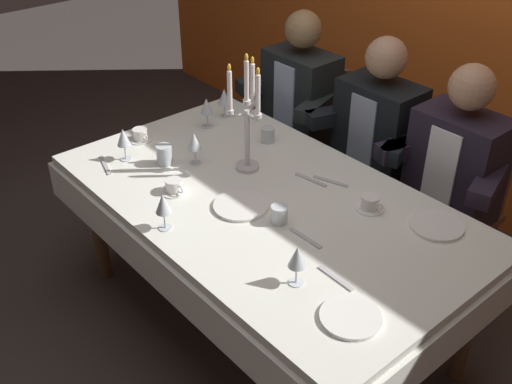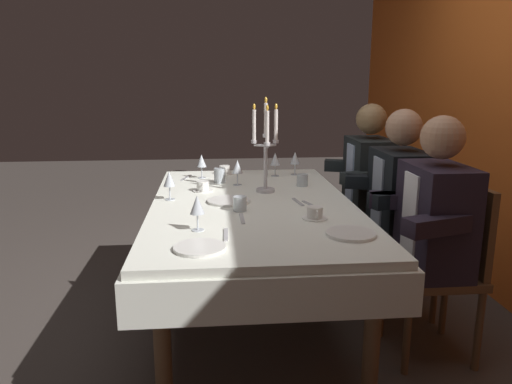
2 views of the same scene
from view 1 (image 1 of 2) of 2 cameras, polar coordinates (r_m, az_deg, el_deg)
ground_plane at (r=3.13m, az=0.73°, el=-11.86°), size 12.00×12.00×0.00m
dining_table at (r=2.73m, az=0.82°, el=-2.55°), size 1.94×1.14×0.74m
candelabra at (r=2.75m, az=-0.85°, el=6.71°), size 0.15×0.17×0.56m
dinner_plate_0 at (r=2.10m, az=8.86°, el=-11.51°), size 0.21×0.21×0.01m
dinner_plate_1 at (r=2.60m, az=-1.43°, el=-1.28°), size 0.24×0.24×0.01m
dinner_plate_2 at (r=2.58m, az=16.55°, el=-3.02°), size 0.22×0.22×0.01m
wine_glass_0 at (r=3.21m, az=-4.65°, el=7.94°), size 0.07×0.07×0.16m
wine_glass_1 at (r=2.44m, az=-8.68°, el=-1.18°), size 0.07×0.07×0.16m
wine_glass_2 at (r=3.32m, az=-2.99°, el=8.85°), size 0.07×0.07×0.16m
wine_glass_3 at (r=2.96m, az=-12.30°, el=4.94°), size 0.07×0.07×0.16m
wine_glass_4 at (r=2.87m, az=-5.82°, el=4.70°), size 0.07×0.07×0.16m
wine_glass_5 at (r=2.14m, az=3.88°, el=-6.14°), size 0.07×0.07×0.16m
water_tumbler_0 at (r=2.92m, az=-8.57°, el=3.47°), size 0.07×0.07×0.10m
water_tumbler_1 at (r=3.09m, az=1.09°, el=5.37°), size 0.07×0.07×0.08m
water_tumbler_2 at (r=2.49m, az=2.18°, el=-2.09°), size 0.07×0.07×0.08m
coffee_cup_0 at (r=2.62m, az=10.64°, el=-1.06°), size 0.13×0.12×0.06m
coffee_cup_1 at (r=2.71m, az=-7.67°, el=0.50°), size 0.13×0.12×0.06m
coffee_cup_2 at (r=3.16m, az=-10.77°, el=5.25°), size 0.13×0.12×0.06m
fork_0 at (r=2.79m, az=5.15°, el=1.15°), size 0.17×0.04×0.01m
fork_1 at (r=2.79m, az=6.98°, el=1.00°), size 0.17×0.07×0.01m
fork_2 at (r=2.42m, az=4.66°, el=-4.32°), size 0.17×0.02×0.01m
fork_3 at (r=2.25m, az=7.47°, el=-8.00°), size 0.17×0.02×0.01m
knife_4 at (r=2.98m, az=-13.93°, el=2.46°), size 0.19×0.07×0.01m
seated_diner_0 at (r=3.64m, az=4.25°, el=8.98°), size 0.63×0.48×1.24m
seated_diner_1 at (r=3.29m, az=11.37°, el=5.72°), size 0.63×0.48×1.24m
seated_diner_2 at (r=3.06m, az=18.27°, el=2.45°), size 0.63×0.48×1.24m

